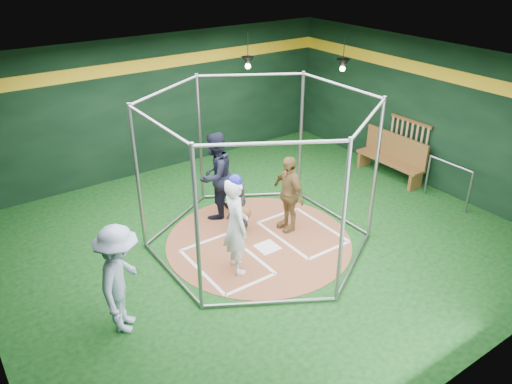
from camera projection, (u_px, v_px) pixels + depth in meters
room_shell at (259, 163)px, 9.47m from camera, size 10.10×9.10×3.53m
clay_disc at (259, 241)px, 10.27m from camera, size 3.80×3.80×0.01m
home_plate at (267, 247)px, 10.04m from camera, size 0.43×0.43×0.01m
batter_box_left at (226, 262)px, 9.59m from camera, size 1.17×1.77×0.01m
batter_box_right at (302, 232)px, 10.56m from camera, size 1.17×1.77×0.01m
batting_cage at (259, 175)px, 9.58m from camera, size 4.05×4.67×3.00m
bat_rack at (409, 138)px, 12.60m from camera, size 0.07×1.25×0.98m
pendant_lamp_near at (248, 61)px, 12.76m from camera, size 0.34×0.34×0.90m
pendant_lamp_far at (343, 64)px, 12.51m from camera, size 0.34×0.34×0.90m
batter_figure at (236, 224)px, 8.97m from camera, size 0.60×0.77×1.95m
visitor_leopard at (288, 193)px, 10.35m from camera, size 0.45×0.99×1.66m
catcher_figure at (238, 207)px, 10.36m from camera, size 0.65×0.65×1.15m
umpire at (215, 176)px, 10.77m from camera, size 1.16×1.05×1.95m
bystander_blue at (121, 280)px, 7.61m from camera, size 1.26×1.37×1.85m
dugout_bench at (392, 156)px, 12.81m from camera, size 0.45×1.94×1.13m
steel_railing at (449, 176)px, 11.45m from camera, size 0.05×1.18×1.02m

